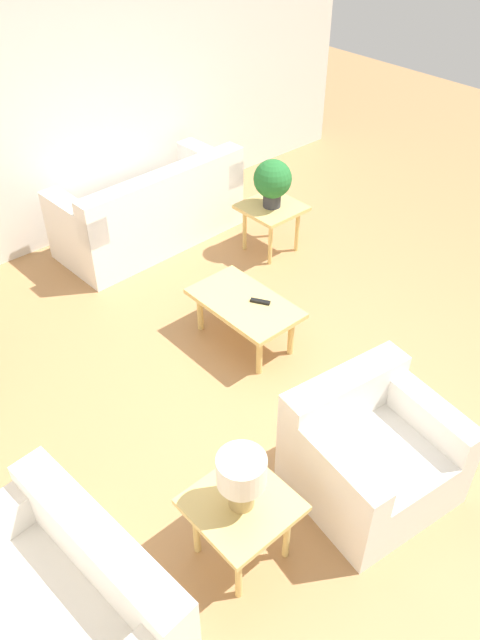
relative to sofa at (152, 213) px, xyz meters
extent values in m
plane|color=#A87A4C|center=(-2.36, 0.37, -0.33)|extent=(14.00, 14.00, 0.00)
cube|color=silver|center=(0.70, 0.37, 1.02)|extent=(0.12, 7.20, 2.70)
cube|color=white|center=(0.05, 0.00, -0.10)|extent=(0.89, 1.88, 0.45)
cube|color=white|center=(-0.26, -0.01, 0.32)|extent=(0.26, 1.86, 0.40)
cube|color=white|center=(0.08, -0.82, 0.25)|extent=(0.83, 0.23, 0.26)
cube|color=white|center=(0.02, 0.83, 0.25)|extent=(0.83, 0.23, 0.26)
cube|color=silver|center=(-3.42, 0.75, -0.11)|extent=(0.96, 1.00, 0.43)
cube|color=silver|center=(-3.11, 0.70, 0.27)|extent=(0.33, 0.91, 0.33)
cube|color=silver|center=(-3.37, 1.11, 0.21)|extent=(0.85, 0.28, 0.21)
cube|color=silver|center=(-3.47, 0.39, 0.21)|extent=(0.85, 0.28, 0.21)
cube|color=silver|center=(-3.01, 2.73, -0.11)|extent=(1.31, 0.93, 0.43)
cube|color=silver|center=(-2.99, 2.41, 0.27)|extent=(1.26, 0.29, 0.33)
cube|color=tan|center=(-1.79, 0.36, 0.06)|extent=(0.91, 0.53, 0.04)
cylinder|color=tan|center=(-2.15, 0.19, -0.14)|extent=(0.05, 0.05, 0.37)
cylinder|color=tan|center=(-1.43, 0.19, -0.14)|extent=(0.05, 0.05, 0.37)
cylinder|color=tan|center=(-2.15, 0.53, -0.14)|extent=(0.05, 0.05, 0.37)
cylinder|color=tan|center=(-1.43, 0.53, -0.14)|extent=(0.05, 0.05, 0.37)
cube|color=tan|center=(-0.91, -0.78, 0.15)|extent=(0.54, 0.54, 0.04)
cylinder|color=tan|center=(-1.10, -0.96, -0.10)|extent=(0.04, 0.04, 0.45)
cylinder|color=tan|center=(-0.73, -0.96, -0.10)|extent=(0.04, 0.04, 0.45)
cylinder|color=tan|center=(-1.10, -0.60, -0.10)|extent=(0.04, 0.04, 0.45)
cylinder|color=tan|center=(-0.73, -0.60, -0.10)|extent=(0.04, 0.04, 0.45)
cube|color=tan|center=(-3.21, 1.67, 0.15)|extent=(0.54, 0.54, 0.04)
cylinder|color=tan|center=(-3.40, 1.48, -0.10)|extent=(0.04, 0.04, 0.45)
cylinder|color=tan|center=(-3.03, 1.48, -0.10)|extent=(0.04, 0.04, 0.45)
cylinder|color=tan|center=(-3.40, 1.85, -0.10)|extent=(0.04, 0.04, 0.45)
cylinder|color=tan|center=(-3.03, 1.85, -0.10)|extent=(0.04, 0.04, 0.45)
cylinder|color=#333338|center=(-0.91, -0.78, 0.23)|extent=(0.17, 0.17, 0.13)
sphere|color=#236B2D|center=(-0.91, -0.78, 0.45)|extent=(0.36, 0.36, 0.36)
cylinder|color=#997F4C|center=(-3.21, 1.67, 0.26)|extent=(0.14, 0.14, 0.19)
cylinder|color=beige|center=(-3.21, 1.67, 0.45)|extent=(0.27, 0.27, 0.18)
cube|color=black|center=(-1.88, 0.28, 0.09)|extent=(0.16, 0.12, 0.02)
camera|label=1|loc=(-4.72, 3.01, 3.07)|focal=35.00mm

